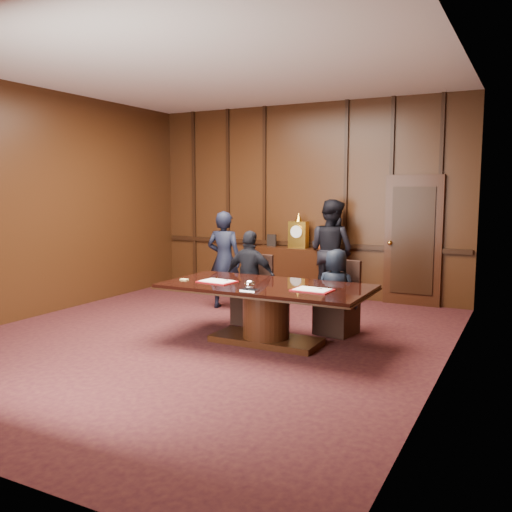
{
  "coord_description": "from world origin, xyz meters",
  "views": [
    {
      "loc": [
        3.8,
        -5.81,
        1.96
      ],
      "look_at": [
        0.43,
        0.73,
        1.05
      ],
      "focal_mm": 38.0,
      "sensor_mm": 36.0,
      "label": 1
    }
  ],
  "objects_px": {
    "sideboard": "(298,270)",
    "witness_right": "(331,251)",
    "conference_table": "(266,304)",
    "witness_left": "(224,260)",
    "signatory_left": "(250,278)",
    "signatory_right": "(336,292)"
  },
  "relations": [
    {
      "from": "witness_right",
      "to": "sideboard",
      "type": "bearing_deg",
      "value": 5.86
    },
    {
      "from": "witness_left",
      "to": "witness_right",
      "type": "height_order",
      "value": "witness_right"
    },
    {
      "from": "conference_table",
      "to": "signatory_left",
      "type": "xyz_separation_m",
      "value": [
        -0.65,
        0.8,
        0.17
      ]
    },
    {
      "from": "conference_table",
      "to": "signatory_right",
      "type": "bearing_deg",
      "value": 50.91
    },
    {
      "from": "witness_right",
      "to": "signatory_left",
      "type": "bearing_deg",
      "value": 94.98
    },
    {
      "from": "signatory_left",
      "to": "witness_right",
      "type": "distance_m",
      "value": 2.12
    },
    {
      "from": "conference_table",
      "to": "signatory_right",
      "type": "relative_size",
      "value": 2.24
    },
    {
      "from": "conference_table",
      "to": "witness_left",
      "type": "bearing_deg",
      "value": 134.87
    },
    {
      "from": "signatory_left",
      "to": "sideboard",
      "type": "bearing_deg",
      "value": -86.9
    },
    {
      "from": "signatory_left",
      "to": "signatory_right",
      "type": "distance_m",
      "value": 1.3
    },
    {
      "from": "signatory_left",
      "to": "witness_left",
      "type": "height_order",
      "value": "witness_left"
    },
    {
      "from": "signatory_left",
      "to": "signatory_right",
      "type": "height_order",
      "value": "signatory_left"
    },
    {
      "from": "signatory_left",
      "to": "witness_right",
      "type": "xyz_separation_m",
      "value": [
        0.51,
        2.04,
        0.21
      ]
    },
    {
      "from": "signatory_left",
      "to": "witness_left",
      "type": "distance_m",
      "value": 1.15
    },
    {
      "from": "conference_table",
      "to": "witness_left",
      "type": "relative_size",
      "value": 1.63
    },
    {
      "from": "witness_left",
      "to": "witness_right",
      "type": "xyz_separation_m",
      "value": [
        1.38,
        1.31,
        0.09
      ]
    },
    {
      "from": "sideboard",
      "to": "signatory_left",
      "type": "bearing_deg",
      "value": -85.5
    },
    {
      "from": "signatory_left",
      "to": "witness_left",
      "type": "xyz_separation_m",
      "value": [
        -0.87,
        0.73,
        0.12
      ]
    },
    {
      "from": "witness_right",
      "to": "witness_left",
      "type": "bearing_deg",
      "value": 62.46
    },
    {
      "from": "signatory_right",
      "to": "conference_table",
      "type": "bearing_deg",
      "value": 51.19
    },
    {
      "from": "sideboard",
      "to": "witness_right",
      "type": "bearing_deg",
      "value": -13.17
    },
    {
      "from": "sideboard",
      "to": "signatory_right",
      "type": "height_order",
      "value": "sideboard"
    }
  ]
}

